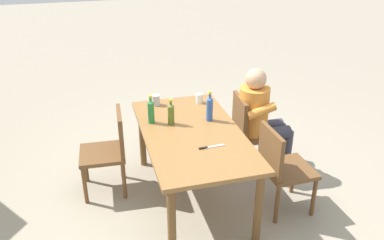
{
  "coord_description": "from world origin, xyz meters",
  "views": [
    {
      "loc": [
        -3.21,
        0.88,
        2.51
      ],
      "look_at": [
        0.0,
        0.0,
        0.88
      ],
      "focal_mm": 37.71,
      "sensor_mm": 36.0,
      "label": 1
    }
  ],
  "objects_px": {
    "bottle_blue": "(210,108)",
    "backpack_by_near_side": "(174,122)",
    "bottle_olive": "(171,113)",
    "chair_near_right": "(249,129)",
    "bottle_green": "(151,111)",
    "person_in_white_shirt": "(260,114)",
    "cup_steel": "(156,100)",
    "dining_table": "(192,140)",
    "chair_far_right": "(110,148)",
    "chair_near_left": "(281,165)",
    "table_knife": "(210,147)",
    "cup_white": "(199,98)"
  },
  "relations": [
    {
      "from": "person_in_white_shirt",
      "to": "backpack_by_near_side",
      "type": "relative_size",
      "value": 2.6
    },
    {
      "from": "dining_table",
      "to": "bottle_blue",
      "type": "height_order",
      "value": "bottle_blue"
    },
    {
      "from": "bottle_blue",
      "to": "bottle_green",
      "type": "bearing_deg",
      "value": 80.14
    },
    {
      "from": "dining_table",
      "to": "cup_steel",
      "type": "height_order",
      "value": "cup_steel"
    },
    {
      "from": "chair_near_right",
      "to": "bottle_blue",
      "type": "distance_m",
      "value": 0.69
    },
    {
      "from": "bottle_blue",
      "to": "bottle_green",
      "type": "relative_size",
      "value": 1.05
    },
    {
      "from": "bottle_blue",
      "to": "bottle_olive",
      "type": "relative_size",
      "value": 1.18
    },
    {
      "from": "chair_near_right",
      "to": "cup_white",
      "type": "xyz_separation_m",
      "value": [
        0.25,
        0.5,
        0.32
      ]
    },
    {
      "from": "person_in_white_shirt",
      "to": "bottle_green",
      "type": "bearing_deg",
      "value": 94.36
    },
    {
      "from": "bottle_olive",
      "to": "cup_white",
      "type": "distance_m",
      "value": 0.59
    },
    {
      "from": "chair_near_right",
      "to": "bottle_green",
      "type": "relative_size",
      "value": 2.99
    },
    {
      "from": "cup_white",
      "to": "backpack_by_near_side",
      "type": "bearing_deg",
      "value": 11.54
    },
    {
      "from": "dining_table",
      "to": "cup_steel",
      "type": "xyz_separation_m",
      "value": [
        0.69,
        0.21,
        0.15
      ]
    },
    {
      "from": "chair_far_right",
      "to": "person_in_white_shirt",
      "type": "xyz_separation_m",
      "value": [
        0.0,
        -1.61,
        0.17
      ]
    },
    {
      "from": "bottle_green",
      "to": "cup_steel",
      "type": "bearing_deg",
      "value": -16.54
    },
    {
      "from": "bottle_olive",
      "to": "cup_white",
      "type": "height_order",
      "value": "bottle_olive"
    },
    {
      "from": "bottle_blue",
      "to": "cup_white",
      "type": "bearing_deg",
      "value": -3.08
    },
    {
      "from": "bottle_blue",
      "to": "backpack_by_near_side",
      "type": "relative_size",
      "value": 0.68
    },
    {
      "from": "bottle_olive",
      "to": "bottle_green",
      "type": "xyz_separation_m",
      "value": [
        0.08,
        0.18,
        0.01
      ]
    },
    {
      "from": "dining_table",
      "to": "bottle_green",
      "type": "bearing_deg",
      "value": 49.51
    },
    {
      "from": "chair_near_right",
      "to": "dining_table",
      "type": "bearing_deg",
      "value": 116.89
    },
    {
      "from": "chair_near_left",
      "to": "cup_white",
      "type": "height_order",
      "value": "chair_near_left"
    },
    {
      "from": "dining_table",
      "to": "chair_far_right",
      "type": "xyz_separation_m",
      "value": [
        0.37,
        0.75,
        -0.18
      ]
    },
    {
      "from": "person_in_white_shirt",
      "to": "cup_white",
      "type": "distance_m",
      "value": 0.68
    },
    {
      "from": "chair_near_right",
      "to": "person_in_white_shirt",
      "type": "xyz_separation_m",
      "value": [
        -0.01,
        -0.11,
        0.17
      ]
    },
    {
      "from": "chair_near_left",
      "to": "cup_white",
      "type": "distance_m",
      "value": 1.17
    },
    {
      "from": "cup_white",
      "to": "table_knife",
      "type": "height_order",
      "value": "cup_white"
    },
    {
      "from": "chair_far_right",
      "to": "person_in_white_shirt",
      "type": "bearing_deg",
      "value": -89.85
    },
    {
      "from": "dining_table",
      "to": "bottle_olive",
      "type": "bearing_deg",
      "value": 36.3
    },
    {
      "from": "chair_near_left",
      "to": "bottle_olive",
      "type": "distance_m",
      "value": 1.14
    },
    {
      "from": "chair_near_left",
      "to": "cup_steel",
      "type": "bearing_deg",
      "value": 42.02
    },
    {
      "from": "chair_near_left",
      "to": "chair_far_right",
      "type": "relative_size",
      "value": 1.0
    },
    {
      "from": "chair_near_left",
      "to": "person_in_white_shirt",
      "type": "bearing_deg",
      "value": -8.29
    },
    {
      "from": "dining_table",
      "to": "bottle_olive",
      "type": "relative_size",
      "value": 6.37
    },
    {
      "from": "chair_near_left",
      "to": "bottle_green",
      "type": "bearing_deg",
      "value": 58.65
    },
    {
      "from": "person_in_white_shirt",
      "to": "cup_steel",
      "type": "bearing_deg",
      "value": 73.52
    },
    {
      "from": "person_in_white_shirt",
      "to": "bottle_olive",
      "type": "distance_m",
      "value": 1.05
    },
    {
      "from": "chair_near_right",
      "to": "bottle_olive",
      "type": "distance_m",
      "value": 1.0
    },
    {
      "from": "bottle_olive",
      "to": "table_knife",
      "type": "distance_m",
      "value": 0.59
    },
    {
      "from": "bottle_blue",
      "to": "backpack_by_near_side",
      "type": "distance_m",
      "value": 1.3
    },
    {
      "from": "chair_near_left",
      "to": "dining_table",
      "type": "bearing_deg",
      "value": 63.38
    },
    {
      "from": "bottle_olive",
      "to": "bottle_green",
      "type": "relative_size",
      "value": 0.9
    },
    {
      "from": "person_in_white_shirt",
      "to": "bottle_olive",
      "type": "bearing_deg",
      "value": 99.37
    },
    {
      "from": "bottle_olive",
      "to": "person_in_white_shirt",
      "type": "bearing_deg",
      "value": -80.63
    },
    {
      "from": "chair_near_right",
      "to": "cup_steel",
      "type": "height_order",
      "value": "chair_near_right"
    },
    {
      "from": "chair_near_right",
      "to": "chair_far_right",
      "type": "relative_size",
      "value": 1.0
    },
    {
      "from": "chair_near_left",
      "to": "table_knife",
      "type": "bearing_deg",
      "value": 85.77
    },
    {
      "from": "bottle_green",
      "to": "backpack_by_near_side",
      "type": "height_order",
      "value": "bottle_green"
    },
    {
      "from": "bottle_green",
      "to": "cup_white",
      "type": "height_order",
      "value": "bottle_green"
    },
    {
      "from": "chair_near_left",
      "to": "table_knife",
      "type": "relative_size",
      "value": 3.61
    }
  ]
}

